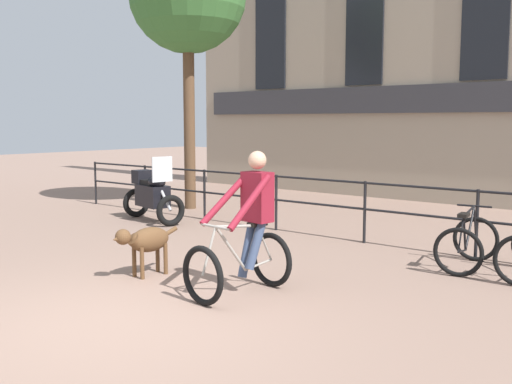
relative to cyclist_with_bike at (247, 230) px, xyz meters
name	(u,v)px	position (x,y,z in m)	size (l,w,h in m)	color
ground_plane	(113,323)	(-0.38, -1.69, -0.76)	(60.00, 60.00, 0.00)	#8E7060
canal_railing	(365,201)	(-0.38, 3.51, -0.05)	(15.05, 0.05, 1.05)	black
cyclist_with_bike	(247,230)	(0.00, 0.00, 0.00)	(0.80, 1.24, 1.70)	black
dog	(146,241)	(-1.54, -0.25, -0.28)	(0.34, 1.01, 0.68)	brown
parked_motorcycle	(152,194)	(-4.82, 2.70, -0.20)	(1.67, 0.95, 1.35)	black
parked_bicycle_near_lamp	(467,243)	(1.60, 2.86, -0.41)	(0.80, 1.19, 0.86)	black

